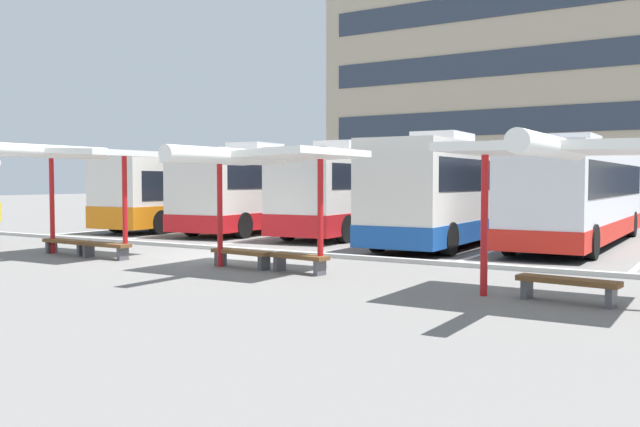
{
  "coord_description": "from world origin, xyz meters",
  "views": [
    {
      "loc": [
        12.89,
        -15.39,
        2.21
      ],
      "look_at": [
        1.52,
        3.14,
        1.14
      ],
      "focal_mm": 37.82,
      "sensor_mm": 36.0,
      "label": 1
    }
  ],
  "objects_px": {
    "coach_bus_2": "(357,192)",
    "waiting_shelter_1": "(78,154)",
    "bench_2": "(67,243)",
    "bench_3": "(105,247)",
    "coach_bus_4": "(580,194)",
    "bench_6": "(568,284)",
    "coach_bus_0": "(205,193)",
    "bench_4": "(242,254)",
    "bench_5": "(299,259)",
    "coach_bus_3": "(456,193)",
    "waiting_shelter_2": "(261,159)",
    "coach_bus_1": "(274,190)",
    "waiting_shelter_3": "(566,151)"
  },
  "relations": [
    {
      "from": "bench_5",
      "to": "bench_6",
      "type": "bearing_deg",
      "value": -6.66
    },
    {
      "from": "bench_5",
      "to": "waiting_shelter_2",
      "type": "bearing_deg",
      "value": -160.89
    },
    {
      "from": "coach_bus_1",
      "to": "coach_bus_2",
      "type": "relative_size",
      "value": 1.13
    },
    {
      "from": "bench_2",
      "to": "bench_4",
      "type": "distance_m",
      "value": 6.31
    },
    {
      "from": "coach_bus_4",
      "to": "bench_3",
      "type": "height_order",
      "value": "coach_bus_4"
    },
    {
      "from": "coach_bus_2",
      "to": "bench_3",
      "type": "xyz_separation_m",
      "value": [
        -2.06,
        -11.16,
        -1.39
      ]
    },
    {
      "from": "waiting_shelter_2",
      "to": "coach_bus_1",
      "type": "bearing_deg",
      "value": 124.21
    },
    {
      "from": "coach_bus_0",
      "to": "bench_4",
      "type": "xyz_separation_m",
      "value": [
        10.87,
        -11.03,
        -1.25
      ]
    },
    {
      "from": "waiting_shelter_1",
      "to": "bench_4",
      "type": "distance_m",
      "value": 6.04
    },
    {
      "from": "coach_bus_2",
      "to": "waiting_shelter_1",
      "type": "xyz_separation_m",
      "value": [
        -2.96,
        -11.3,
        1.23
      ]
    },
    {
      "from": "bench_2",
      "to": "coach_bus_1",
      "type": "bearing_deg",
      "value": 92.72
    },
    {
      "from": "coach_bus_2",
      "to": "coach_bus_4",
      "type": "height_order",
      "value": "coach_bus_2"
    },
    {
      "from": "coach_bus_1",
      "to": "coach_bus_4",
      "type": "xyz_separation_m",
      "value": [
        12.95,
        -0.09,
        -0.05
      ]
    },
    {
      "from": "bench_3",
      "to": "bench_6",
      "type": "xyz_separation_m",
      "value": [
        12.58,
        -0.34,
        0.0
      ]
    },
    {
      "from": "bench_3",
      "to": "bench_5",
      "type": "bearing_deg",
      "value": 3.54
    },
    {
      "from": "waiting_shelter_2",
      "to": "bench_6",
      "type": "height_order",
      "value": "waiting_shelter_2"
    },
    {
      "from": "coach_bus_0",
      "to": "bench_2",
      "type": "height_order",
      "value": "coach_bus_0"
    },
    {
      "from": "coach_bus_0",
      "to": "bench_4",
      "type": "bearing_deg",
      "value": -45.4
    },
    {
      "from": "bench_2",
      "to": "waiting_shelter_2",
      "type": "height_order",
      "value": "waiting_shelter_2"
    },
    {
      "from": "bench_6",
      "to": "bench_2",
      "type": "bearing_deg",
      "value": 178.22
    },
    {
      "from": "coach_bus_1",
      "to": "waiting_shelter_1",
      "type": "xyz_separation_m",
      "value": [
        1.44,
        -11.61,
        1.18
      ]
    },
    {
      "from": "bench_5",
      "to": "bench_3",
      "type": "bearing_deg",
      "value": -176.46
    },
    {
      "from": "waiting_shelter_2",
      "to": "bench_6",
      "type": "bearing_deg",
      "value": -3.36
    },
    {
      "from": "bench_4",
      "to": "waiting_shelter_3",
      "type": "bearing_deg",
      "value": -8.04
    },
    {
      "from": "waiting_shelter_1",
      "to": "waiting_shelter_2",
      "type": "height_order",
      "value": "waiting_shelter_1"
    },
    {
      "from": "coach_bus_2",
      "to": "bench_6",
      "type": "relative_size",
      "value": 5.71
    },
    {
      "from": "coach_bus_2",
      "to": "waiting_shelter_1",
      "type": "height_order",
      "value": "coach_bus_2"
    },
    {
      "from": "bench_2",
      "to": "bench_6",
      "type": "bearing_deg",
      "value": -1.78
    },
    {
      "from": "coach_bus_3",
      "to": "bench_2",
      "type": "xyz_separation_m",
      "value": [
        -8.61,
        -9.56,
        -1.45
      ]
    },
    {
      "from": "waiting_shelter_2",
      "to": "bench_5",
      "type": "height_order",
      "value": "waiting_shelter_2"
    },
    {
      "from": "coach_bus_2",
      "to": "bench_3",
      "type": "distance_m",
      "value": 11.43
    },
    {
      "from": "coach_bus_2",
      "to": "bench_6",
      "type": "xyz_separation_m",
      "value": [
        10.52,
        -11.5,
        -1.39
      ]
    },
    {
      "from": "bench_6",
      "to": "coach_bus_0",
      "type": "bearing_deg",
      "value": 148.0
    },
    {
      "from": "waiting_shelter_1",
      "to": "bench_4",
      "type": "relative_size",
      "value": 2.63
    },
    {
      "from": "bench_4",
      "to": "coach_bus_0",
      "type": "bearing_deg",
      "value": 134.6
    },
    {
      "from": "bench_2",
      "to": "bench_3",
      "type": "relative_size",
      "value": 1.06
    },
    {
      "from": "bench_2",
      "to": "coach_bus_3",
      "type": "bearing_deg",
      "value": 47.99
    },
    {
      "from": "coach_bus_0",
      "to": "coach_bus_4",
      "type": "height_order",
      "value": "coach_bus_4"
    },
    {
      "from": "waiting_shelter_2",
      "to": "bench_5",
      "type": "relative_size",
      "value": 3.14
    },
    {
      "from": "coach_bus_2",
      "to": "bench_6",
      "type": "height_order",
      "value": "coach_bus_2"
    },
    {
      "from": "coach_bus_0",
      "to": "bench_2",
      "type": "relative_size",
      "value": 6.78
    },
    {
      "from": "coach_bus_2",
      "to": "bench_6",
      "type": "distance_m",
      "value": 15.65
    },
    {
      "from": "waiting_shelter_1",
      "to": "bench_3",
      "type": "distance_m",
      "value": 2.78
    },
    {
      "from": "bench_3",
      "to": "bench_4",
      "type": "height_order",
      "value": "same"
    },
    {
      "from": "coach_bus_3",
      "to": "bench_4",
      "type": "relative_size",
      "value": 6.04
    },
    {
      "from": "coach_bus_1",
      "to": "bench_4",
      "type": "relative_size",
      "value": 6.37
    },
    {
      "from": "coach_bus_1",
      "to": "waiting_shelter_1",
      "type": "height_order",
      "value": "coach_bus_1"
    },
    {
      "from": "coach_bus_4",
      "to": "waiting_shelter_1",
      "type": "bearing_deg",
      "value": -134.98
    },
    {
      "from": "coach_bus_0",
      "to": "bench_6",
      "type": "height_order",
      "value": "coach_bus_0"
    },
    {
      "from": "coach_bus_2",
      "to": "bench_5",
      "type": "distance_m",
      "value": 11.66
    }
  ]
}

